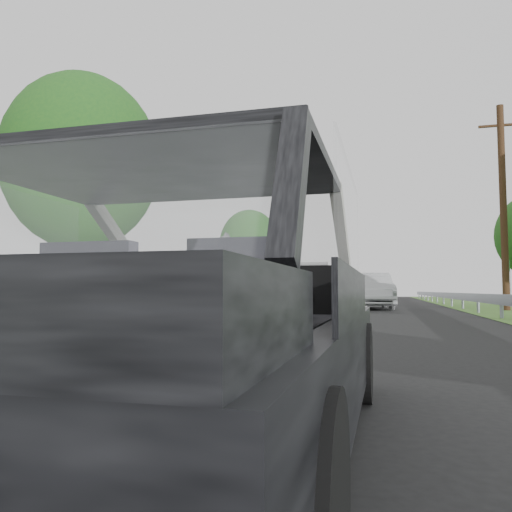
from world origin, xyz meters
The scene contains 12 objects.
ground centered at (0.00, 0.00, 0.00)m, with size 140.00×140.00×0.00m, color black.
subject_car centered at (0.00, 0.00, 0.72)m, with size 1.80×4.00×1.45m, color black.
dashboard centered at (0.00, 0.62, 0.85)m, with size 1.58×0.45×0.30m, color black.
driver_seat centered at (-0.40, -0.29, 0.88)m, with size 0.50×0.72×0.42m, color black.
passenger_seat centered at (0.40, -0.29, 0.88)m, with size 0.50×0.72×0.42m, color black.
steering_wheel centered at (-0.40, 0.33, 0.92)m, with size 0.36×0.36×0.04m, color black.
cat centered at (0.24, 0.61, 1.08)m, with size 0.54×0.17×0.24m, color gray.
other_car centered at (0.31, 21.43, 0.84)m, with size 2.03×5.14×1.69m, color silver.
highway_sign centered at (7.18, 25.54, 1.20)m, with size 0.10×0.96×2.41m, color #13401A.
utility_pole centered at (6.00, 20.76, 4.48)m, with size 0.29×0.29×8.96m, color #382514.
tree_5 centered at (-9.82, 13.33, 4.32)m, with size 5.70×5.70×8.63m, color #1C4F1B, non-canonical shape.
tree_6 centered at (-7.60, 28.72, 2.98)m, with size 3.94×3.94×5.97m, color #1C4F1B, non-canonical shape.
Camera 1 is at (1.05, -2.60, 0.85)m, focal length 35.00 mm.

